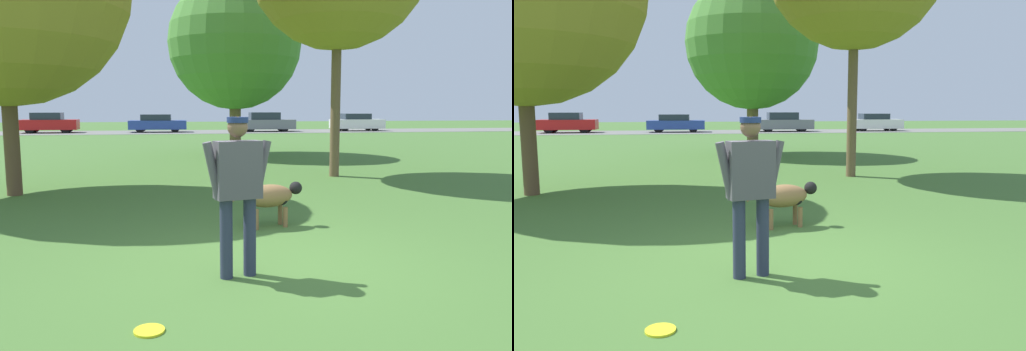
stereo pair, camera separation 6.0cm
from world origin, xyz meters
The scene contains 10 objects.
ground_plane centered at (0.00, 0.00, 0.00)m, with size 120.00×120.00×0.00m, color #426B2D.
far_road_strip centered at (0.00, 31.60, 0.01)m, with size 120.00×6.00×0.01m.
person centered at (-0.40, -0.27, 0.97)m, with size 0.73×0.31×1.63m.
dog centered at (0.36, 1.80, 0.44)m, with size 1.10×0.47×0.64m.
frisbee centered at (-1.25, -1.42, 0.01)m, with size 0.24×0.24×0.02m.
tree_mid_center centered at (1.31, 13.24, 4.07)m, with size 4.83×4.83×6.49m.
parked_car_red centered at (-9.46, 31.87, 0.70)m, with size 3.91×1.95×1.42m.
parked_car_blue centered at (-1.97, 31.60, 0.64)m, with size 4.11×1.85×1.28m.
parked_car_grey centered at (5.92, 31.38, 0.68)m, with size 4.21×1.75×1.42m.
parked_car_white centered at (13.00, 31.34, 0.65)m, with size 3.98×1.86×1.32m.
Camera 2 is at (-0.99, -5.17, 1.71)m, focal length 35.00 mm.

